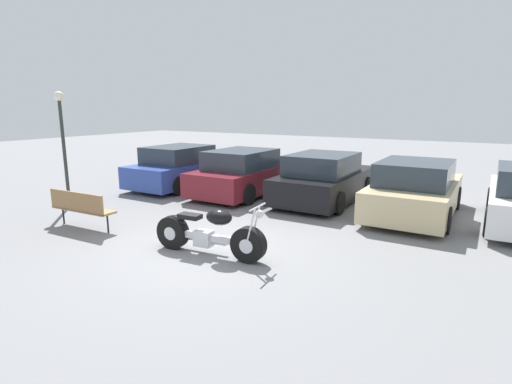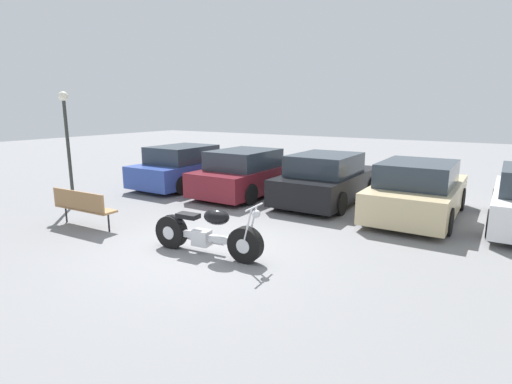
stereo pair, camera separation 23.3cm
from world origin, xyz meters
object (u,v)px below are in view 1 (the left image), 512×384
Objects in this scene: parked_car_black at (324,179)px; parked_car_champagne at (415,191)px; park_bench at (80,206)px; lamp_post at (62,130)px; parked_car_maroon at (244,174)px; parked_car_blue at (182,168)px; motorcycle at (208,233)px.

parked_car_black is 1.00× the size of parked_car_champagne.
park_bench is 0.55× the size of lamp_post.
park_bench is (-1.17, -5.13, -0.12)m from parked_car_maroon.
parked_car_maroon is 1.00× the size of parked_car_champagne.
lamp_post is at bearing -101.51° from parked_car_blue.
motorcycle is at bearing -44.98° from parked_car_blue.
parked_car_black is 2.61m from parked_car_champagne.
motorcycle is 1.35× the size of park_bench.
lamp_post reaches higher than parked_car_champagne.
lamp_post is (-3.38, -3.94, 1.47)m from parked_car_maroon.
parked_car_maroon is (2.59, 0.03, 0.00)m from parked_car_blue.
parked_car_black is (2.59, 0.33, 0.00)m from parked_car_maroon.
parked_car_black is 7.49m from lamp_post.
motorcycle is 6.95m from parked_car_blue.
parked_car_maroon is at bearing 115.23° from motorcycle.
parked_car_blue is at bearing 105.47° from park_bench.
lamp_post is at bearing -144.43° from parked_car_black.
park_bench is at bearing -102.89° from parked_car_maroon.
parked_car_blue is 1.30× the size of lamp_post.
park_bench is (-3.76, -5.47, -0.12)m from parked_car_black.
lamp_post is at bearing 151.52° from park_bench.
parked_car_blue and parked_car_maroon have the same top height.
parked_car_champagne is at bearing 38.97° from park_bench.
parked_car_champagne reaches higher than park_bench.
lamp_post reaches higher than parked_car_blue.
parked_car_black is (0.26, 5.28, 0.24)m from motorcycle.
parked_car_maroon is 5.18m from parked_car_champagne.
parked_car_blue and parked_car_champagne have the same top height.
parked_car_champagne is at bearing -7.31° from parked_car_black.
motorcycle is at bearing -92.81° from parked_car_black.
parked_car_maroon reaches higher than park_bench.
parked_car_champagne reaches higher than motorcycle.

